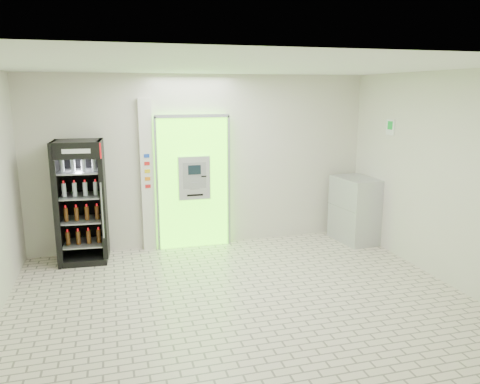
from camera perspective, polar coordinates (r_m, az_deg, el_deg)
name	(u,v)px	position (r m, az deg, el deg)	size (l,w,h in m)	color
ground	(242,301)	(6.34, 0.23, -13.13)	(6.00, 6.00, 0.00)	beige
room_shell	(242,163)	(5.80, 0.25, 3.57)	(6.00, 6.00, 6.00)	beige
atm_assembly	(193,181)	(8.19, -5.73, 1.30)	(1.30, 0.24, 2.33)	#56F016
pillar	(147,176)	(8.11, -11.23, 1.94)	(0.22, 0.11, 2.60)	silver
beverage_cooler	(82,204)	(7.90, -18.76, -1.40)	(0.79, 0.73, 1.96)	black
steel_cabinet	(355,210)	(8.81, 13.86, -2.09)	(0.69, 0.95, 1.18)	#B6B8BE
exit_sign	(391,127)	(8.30, 17.88, 7.55)	(0.02, 0.22, 0.26)	white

